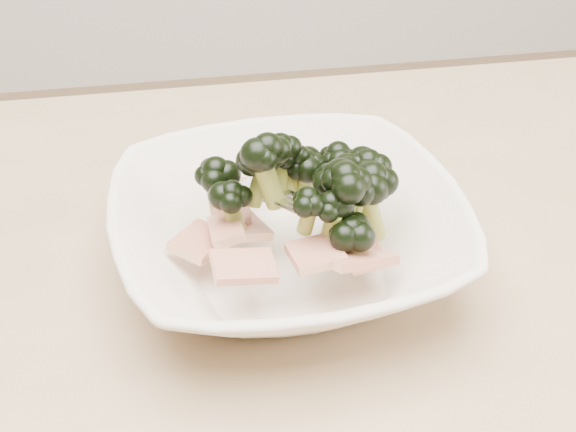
% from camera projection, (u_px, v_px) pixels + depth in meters
% --- Properties ---
extents(broccoli_dish, '(0.28, 0.28, 0.13)m').
position_uv_depth(broccoli_dish, '(291.00, 227.00, 0.61)').
color(broccoli_dish, beige).
rests_on(broccoli_dish, dining_table).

